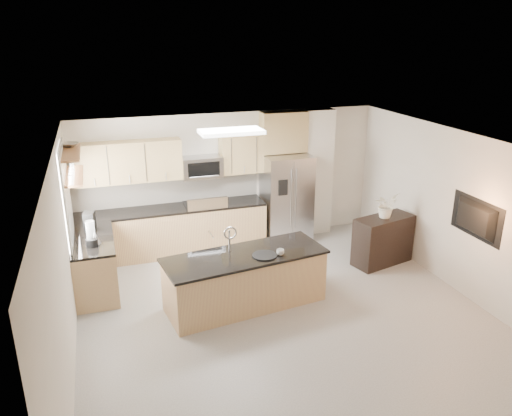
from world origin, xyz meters
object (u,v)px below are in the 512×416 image
object	(u,v)px
refrigerator	(286,198)
coffee_maker	(90,222)
bowl	(70,144)
island	(245,280)
credenza	(383,240)
cup	(280,252)
microwave	(202,167)
range	(205,226)
blender	(91,235)
platter	(265,255)
kettle	(95,238)
television	(472,219)
flower_vase	(386,199)

from	to	relation	value
refrigerator	coffee_maker	size ratio (longest dim) A/B	5.56
bowl	island	bearing A→B (deg)	-34.95
credenza	cup	xyz separation A→B (m)	(-2.33, -0.85, 0.46)
microwave	coffee_maker	bearing A→B (deg)	-158.27
credenza	bowl	size ratio (longest dim) A/B	3.34
range	cup	xyz separation A→B (m)	(0.63, -2.47, 0.44)
range	blender	xyz separation A→B (m)	(-2.07, -1.39, 0.63)
platter	coffee_maker	bearing A→B (deg)	145.32
range	cup	distance (m)	2.59
kettle	bowl	size ratio (longest dim) A/B	0.67
cup	television	size ratio (longest dim) A/B	0.11
blender	bowl	size ratio (longest dim) A/B	1.23
range	cup	world-z (taller)	range
cup	blender	xyz separation A→B (m)	(-2.70, 1.08, 0.19)
island	bowl	size ratio (longest dim) A/B	7.72
island	television	size ratio (longest dim) A/B	2.40
platter	kettle	distance (m)	2.67
refrigerator	kettle	bearing A→B (deg)	-161.27
platter	flower_vase	xyz separation A→B (m)	(2.57, 0.83, 0.37)
microwave	coffee_maker	distance (m)	2.32
cup	flower_vase	size ratio (longest dim) A/B	0.17
range	blender	distance (m)	2.57
coffee_maker	credenza	bearing A→B (deg)	-10.17
microwave	refrigerator	bearing A→B (deg)	-5.86
cup	blender	distance (m)	2.92
microwave	island	distance (m)	2.70
kettle	bowl	bearing A→B (deg)	108.64
island	bowl	bearing A→B (deg)	137.26
range	platter	xyz separation A→B (m)	(0.39, -2.43, 0.40)
island	kettle	world-z (taller)	island
coffee_maker	flower_vase	distance (m)	5.14
kettle	coffee_maker	distance (m)	0.59
television	bowl	bearing A→B (deg)	66.61
flower_vase	range	bearing A→B (deg)	151.54
credenza	kettle	world-z (taller)	kettle
range	microwave	size ratio (longest dim) A/B	1.50
microwave	platter	world-z (taller)	microwave
microwave	bowl	distance (m)	2.49
kettle	flower_vase	bearing A→B (deg)	-3.56
refrigerator	blender	distance (m)	3.97
island	microwave	bearing A→B (deg)	85.18
cup	coffee_maker	xyz separation A→B (m)	(-2.72, 1.76, 0.16)
range	microwave	world-z (taller)	microwave
platter	microwave	bearing A→B (deg)	98.70
island	credenza	xyz separation A→B (m)	(2.84, 0.67, 0.01)
refrigerator	cup	world-z (taller)	refrigerator
refrigerator	cup	distance (m)	2.63
microwave	credenza	distance (m)	3.63
range	bowl	xyz separation A→B (m)	(-2.25, -0.63, 1.91)
credenza	platter	xyz separation A→B (m)	(-2.57, -0.81, 0.42)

